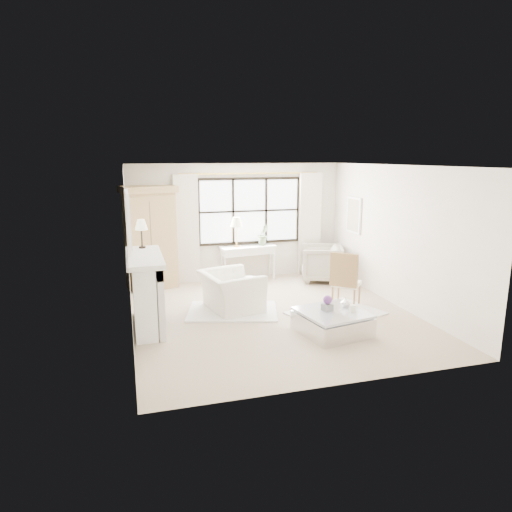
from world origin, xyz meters
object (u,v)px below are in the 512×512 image
(console_table, at_px, (248,263))
(club_armchair, at_px, (231,291))
(coffee_table, at_px, (332,323))
(armoire, at_px, (150,237))

(console_table, relative_size, club_armchair, 1.20)
(coffee_table, bearing_deg, console_table, 86.54)
(armoire, relative_size, console_table, 1.67)
(console_table, height_order, coffee_table, console_table)
(armoire, height_order, club_armchair, armoire)
(console_table, bearing_deg, club_armchair, -120.16)
(club_armchair, bearing_deg, console_table, -34.99)
(armoire, height_order, coffee_table, armoire)
(armoire, height_order, console_table, armoire)
(console_table, xyz_separation_m, coffee_table, (0.45, -3.65, -0.22))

